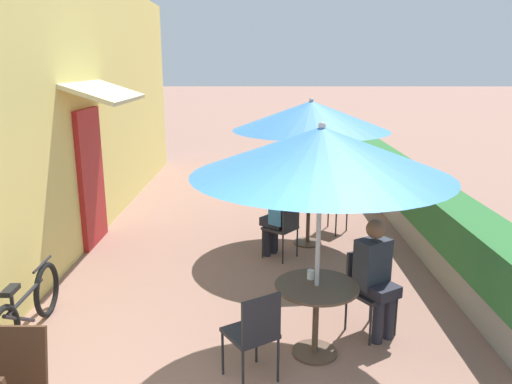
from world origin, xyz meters
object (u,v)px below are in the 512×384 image
Objects in this scene: coffee_cup_near at (311,275)px; coffee_cup_mid at (313,196)px; patio_table_mid at (308,211)px; patio_umbrella_mid at (311,116)px; patio_umbrella_near at (321,152)px; bicycle_second at (27,310)px; cafe_chair_mid_left at (285,225)px; seated_patron_near_right at (376,273)px; cafe_chair_near_left at (255,330)px; cafe_chair_near_right at (367,284)px; cafe_chair_mid_right at (329,201)px; seated_patron_mid_left at (278,212)px; patio_table_near at (316,304)px.

coffee_cup_near and coffee_cup_mid have the same top height.
patio_table_mid is 0.34× the size of patio_umbrella_mid.
patio_umbrella_near is 1.44× the size of bicycle_second.
cafe_chair_mid_left is at bearing 93.38° from coffee_cup_near.
seated_patron_near_right is 3.04m from patio_umbrella_mid.
cafe_chair_near_left is 2.44m from bicycle_second.
cafe_chair_near_right is 3.24m from cafe_chair_mid_right.
patio_table_mid is 0.25m from coffee_cup_mid.
seated_patron_mid_left is 0.77× the size of bicycle_second.
patio_umbrella_mid is 1.66m from cafe_chair_mid_right.
cafe_chair_near_right is 2.13m from cafe_chair_mid_left.
cafe_chair_near_left reaches higher than patio_table_mid.
cafe_chair_near_left reaches higher than patio_table_near.
cafe_chair_near_right is 2.64m from patio_table_mid.
patio_table_near is at bearing 5.90° from cafe_chair_near_right.
patio_umbrella_near reaches higher than coffee_cup_mid.
cafe_chair_near_right is at bearing -120.56° from cafe_chair_mid_left.
seated_patron_mid_left is (-0.49, -0.56, 0.15)m from patio_table_mid.
coffee_cup_mid is (0.29, 3.08, -1.23)m from patio_umbrella_near.
seated_patron_near_right reaches higher than cafe_chair_mid_left.
patio_umbrella_near is at bearing -2.74° from seated_patron_near_right.
cafe_chair_mid_left is 1.49m from cafe_chair_mid_right.
cafe_chair_mid_right is (0.62, 3.71, -0.02)m from patio_table_near.
patio_table_mid is (0.22, 3.08, -1.47)m from patio_umbrella_near.
seated_patron_near_right is 13.89× the size of coffee_cup_near.
seated_patron_near_right reaches higher than cafe_chair_near_left.
coffee_cup_near is 2.96m from patio_table_mid.
seated_patron_mid_left is 0.79m from coffee_cup_mid.
bicycle_second is (-2.72, -2.20, -0.19)m from cafe_chair_mid_left.
cafe_chair_near_right and cafe_chair_mid_right have the same top height.
cafe_chair_near_right is 3.50m from bicycle_second.
cafe_chair_near_left is at bearing -149.43° from cafe_chair_mid_left.
patio_table_mid is at bearing -2.74° from seated_patron_mid_left.
coffee_cup_near is 2.90m from bicycle_second.
bicycle_second is at bearing -138.42° from coffee_cup_mid.
cafe_chair_mid_left is 1.00× the size of cafe_chair_mid_right.
patio_umbrella_mid is at bearing -2.74° from seated_patron_mid_left.
cafe_chair_near_right is 1.00× the size of cafe_chair_mid_right.
patio_table_mid is (0.26, 2.94, -0.24)m from coffee_cup_near.
seated_patron_near_right is at bearing 29.77° from patio_table_near.
cafe_chair_mid_right reaches higher than coffee_cup_mid.
seated_patron_near_right reaches higher than coffee_cup_near.
cafe_chair_near_right is at bearing 38.40° from patio_umbrella_near.
seated_patron_near_right reaches higher than patio_table_mid.
seated_patron_mid_left reaches higher than patio_table_mid.
coffee_cup_mid is (-0.33, -0.62, 0.25)m from cafe_chair_mid_right.
cafe_chair_near_right is at bearing 37.79° from cafe_chair_mid_right.
seated_patron_near_right is at bearing -82.53° from coffee_cup_mid.
cafe_chair_mid_right is (0.80, 1.25, 0.00)m from cafe_chair_mid_left.
patio_umbrella_mid reaches higher than cafe_chair_mid_left.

